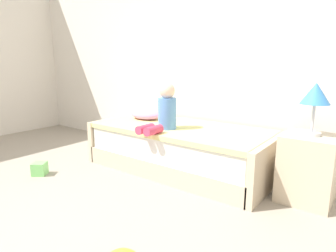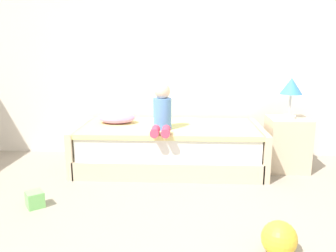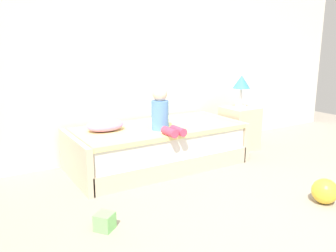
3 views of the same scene
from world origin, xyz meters
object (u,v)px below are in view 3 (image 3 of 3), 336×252
(bed, at_px, (157,146))
(table_lamp, at_px, (242,84))
(toy_block, at_px, (105,222))
(nightstand, at_px, (239,128))
(pillow, at_px, (105,125))
(toy_ball, at_px, (325,191))
(child_figure, at_px, (162,113))

(bed, relative_size, table_lamp, 4.69)
(toy_block, bearing_deg, nightstand, 24.19)
(nightstand, distance_m, pillow, 1.99)
(bed, height_order, nightstand, nightstand)
(nightstand, relative_size, pillow, 1.36)
(pillow, bearing_deg, toy_ball, -51.91)
(pillow, bearing_deg, child_figure, -30.41)
(nightstand, distance_m, table_lamp, 0.64)
(child_figure, distance_m, toy_ball, 1.84)
(bed, relative_size, toy_ball, 8.81)
(nightstand, xyz_separation_m, toy_ball, (-0.53, -1.74, -0.18))
(pillow, height_order, toy_ball, pillow)
(table_lamp, xyz_separation_m, toy_block, (-2.48, -1.11, -0.87))
(child_figure, bearing_deg, nightstand, 9.31)
(child_figure, distance_m, pillow, 0.66)
(nightstand, xyz_separation_m, toy_block, (-2.48, -1.11, -0.23))
(nightstand, height_order, toy_ball, nightstand)
(bed, height_order, child_figure, child_figure)
(table_lamp, xyz_separation_m, child_figure, (-1.42, -0.23, -0.23))
(nightstand, height_order, pillow, pillow)
(bed, xyz_separation_m, toy_ball, (0.82, -1.74, -0.13))
(nightstand, xyz_separation_m, pillow, (-1.97, 0.10, 0.26))
(bed, xyz_separation_m, pillow, (-0.62, 0.10, 0.32))
(table_lamp, relative_size, toy_ball, 1.88)
(toy_ball, bearing_deg, table_lamp, 72.95)
(bed, xyz_separation_m, nightstand, (1.35, 0.00, 0.05))
(nightstand, relative_size, toy_block, 4.31)
(child_figure, distance_m, toy_block, 1.52)
(toy_ball, bearing_deg, nightstand, 72.95)
(child_figure, bearing_deg, table_lamp, 9.31)
(table_lamp, distance_m, child_figure, 1.45)
(pillow, bearing_deg, nightstand, -2.80)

